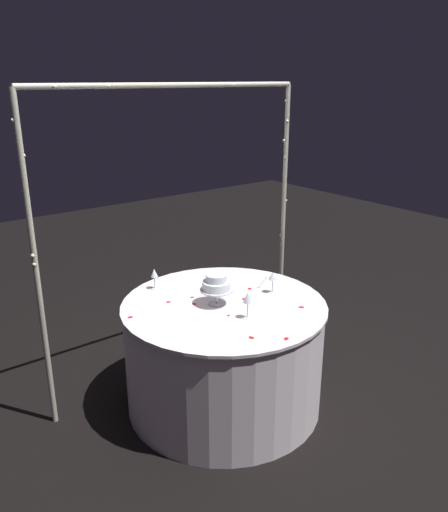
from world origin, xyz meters
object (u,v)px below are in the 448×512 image
(tiered_cake, at_px, (216,285))
(wine_glass_1, at_px, (273,277))
(decorative_arch, at_px, (178,192))
(main_table, at_px, (224,354))
(wine_glass_2, at_px, (248,299))
(cake_knife, at_px, (265,279))
(wine_glass_0, at_px, (154,274))

(tiered_cake, distance_m, wine_glass_1, 0.44)
(decorative_arch, bearing_deg, main_table, -89.98)
(main_table, distance_m, wine_glass_2, 0.58)
(wine_glass_1, xyz_separation_m, cake_knife, (0.12, 0.21, -0.11))
(wine_glass_0, bearing_deg, decorative_arch, 5.59)
(tiered_cake, relative_size, wine_glass_1, 1.44)
(cake_knife, bearing_deg, decorative_arch, 142.44)
(main_table, relative_size, wine_glass_2, 7.89)
(main_table, bearing_deg, wine_glass_2, -93.43)
(cake_knife, bearing_deg, wine_glass_1, -119.34)
(tiered_cake, distance_m, wine_glass_0, 0.52)
(decorative_arch, relative_size, wine_glass_0, 14.40)
(main_table, height_order, wine_glass_0, wine_glass_0)
(main_table, height_order, wine_glass_2, wine_glass_2)
(tiered_cake, xyz_separation_m, wine_glass_1, (0.43, -0.08, -0.03))
(main_table, distance_m, cake_knife, 0.65)
(cake_knife, bearing_deg, wine_glass_0, 153.90)
(main_table, relative_size, wine_glass_0, 9.14)
(wine_glass_1, height_order, cake_knife, wine_glass_1)
(decorative_arch, bearing_deg, wine_glass_1, -56.97)
(decorative_arch, distance_m, cake_knife, 0.91)
(wine_glass_0, distance_m, wine_glass_1, 0.84)
(decorative_arch, distance_m, wine_glass_0, 0.60)
(main_table, height_order, tiered_cake, tiered_cake)
(decorative_arch, xyz_separation_m, cake_knife, (0.50, -0.38, -0.66))
(tiered_cake, bearing_deg, cake_knife, 12.60)
(main_table, distance_m, wine_glass_0, 0.75)
(decorative_arch, height_order, cake_knife, decorative_arch)
(decorative_arch, relative_size, cake_knife, 8.30)
(decorative_arch, relative_size, wine_glass_1, 14.26)
(wine_glass_0, bearing_deg, main_table, -64.88)
(tiered_cake, relative_size, wine_glass_0, 1.46)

